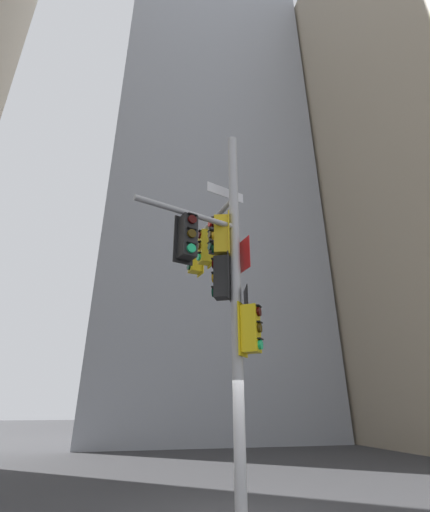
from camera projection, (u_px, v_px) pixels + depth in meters
The scene contains 2 objects.
building_mid_block at pixel (203, 144), 35.61m from camera, with size 15.27×15.27×52.92m, color #9399A3.
signal_pole_assembly at pixel (220, 269), 8.62m from camera, with size 2.95×3.78×8.78m.
Camera 1 is at (-2.22, -7.33, 2.00)m, focal length 24.69 mm.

